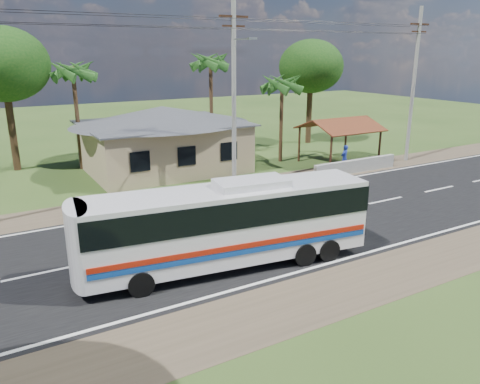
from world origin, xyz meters
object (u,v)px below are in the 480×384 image
object	(u,v)px
coach_bus	(229,219)
person	(344,158)
waiting_shed	(340,126)
motorcycle	(369,163)

from	to	relation	value
coach_bus	person	bearing A→B (deg)	40.97
coach_bus	person	size ratio (longest dim) A/B	6.19
waiting_shed	coach_bus	distance (m)	19.24
coach_bus	person	distance (m)	17.04
motorcycle	waiting_shed	bearing A→B (deg)	-5.47
waiting_shed	coach_bus	xyz separation A→B (m)	(-15.46, -11.42, -0.80)
coach_bus	person	xyz separation A→B (m)	(14.20, 9.37, -1.03)
motorcycle	person	world-z (taller)	person
coach_bus	waiting_shed	bearing A→B (deg)	43.98
motorcycle	person	bearing A→B (deg)	57.10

